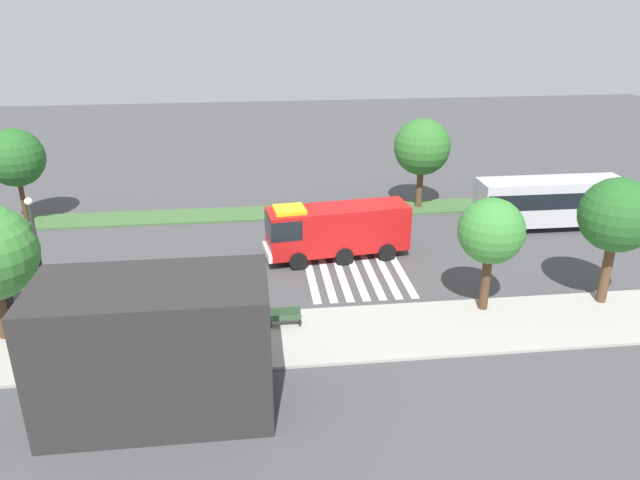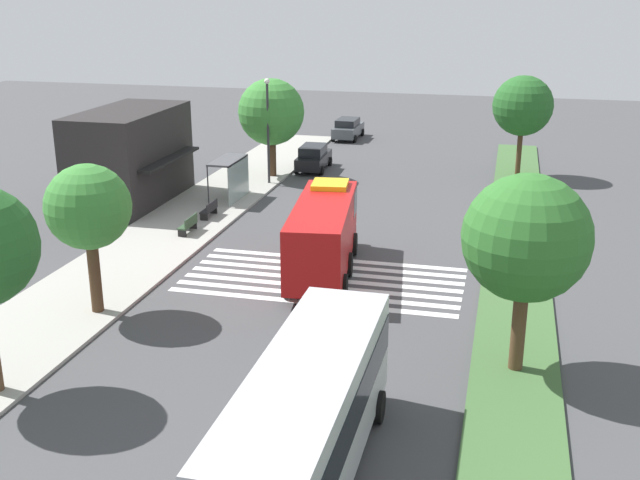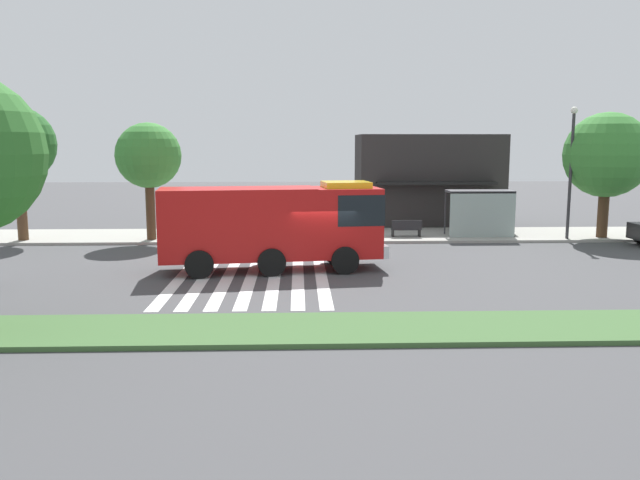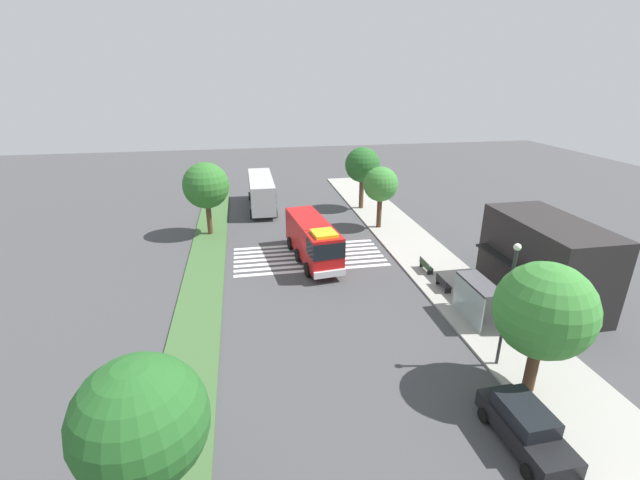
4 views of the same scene
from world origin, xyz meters
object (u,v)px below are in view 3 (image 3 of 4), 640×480
at_px(street_lamp, 571,162).
at_px(sidewalk_tree_west, 148,156).
at_px(bench_near_shelter, 406,228).
at_px(bus_stop_shelter, 481,204).
at_px(bench_west_of_shelter, 350,229).
at_px(fire_truck, 279,222).
at_px(sidewalk_tree_far_west, 17,145).
at_px(sidewalk_tree_center, 607,155).

relative_size(street_lamp, sidewalk_tree_west, 1.13).
bearing_deg(bench_near_shelter, bus_stop_shelter, 0.02).
height_order(bench_near_shelter, bench_west_of_shelter, same).
xyz_separation_m(fire_truck, bench_west_of_shelter, (3.54, 8.19, -1.37)).
bearing_deg(street_lamp, sidewalk_tree_far_west, 179.19).
relative_size(bus_stop_shelter, sidewalk_tree_west, 0.58).
xyz_separation_m(bus_stop_shelter, sidewalk_tree_far_west, (-24.03, -0.48, 3.11)).
distance_m(bus_stop_shelter, street_lamp, 4.99).
bearing_deg(fire_truck, bus_stop_shelter, 30.78).
xyz_separation_m(fire_truck, street_lamp, (14.93, 7.31, 2.16)).
relative_size(bench_west_of_shelter, street_lamp, 0.23).
xyz_separation_m(bus_stop_shelter, street_lamp, (4.38, -0.88, 2.23)).
relative_size(fire_truck, street_lamp, 1.35).
distance_m(bus_stop_shelter, bench_near_shelter, 4.20).
height_order(bench_near_shelter, sidewalk_tree_far_west, sidewalk_tree_far_west).
xyz_separation_m(bench_west_of_shelter, sidewalk_tree_west, (-10.43, -0.48, 3.84)).
height_order(bench_west_of_shelter, street_lamp, street_lamp).
xyz_separation_m(bench_near_shelter, sidewalk_tree_west, (-13.44, -0.48, 3.84)).
height_order(bench_west_of_shelter, sidewalk_tree_west, sidewalk_tree_west).
height_order(bench_west_of_shelter, sidewalk_tree_center, sidewalk_tree_center).
xyz_separation_m(sidewalk_tree_far_west, sidewalk_tree_west, (6.59, -0.00, -0.56)).
relative_size(fire_truck, sidewalk_tree_west, 1.53).
height_order(street_lamp, sidewalk_tree_west, street_lamp).
xyz_separation_m(bus_stop_shelter, bench_near_shelter, (-4.00, -0.00, -1.30)).
relative_size(bench_west_of_shelter, sidewalk_tree_far_west, 0.23).
bearing_deg(bus_stop_shelter, bench_west_of_shelter, -179.99).
bearing_deg(bus_stop_shelter, bench_near_shelter, -179.98).
bearing_deg(street_lamp, sidewalk_tree_center, 11.08).
distance_m(bench_near_shelter, street_lamp, 9.13).
bearing_deg(bench_west_of_shelter, bench_near_shelter, 0.00).
bearing_deg(sidewalk_tree_far_west, bus_stop_shelter, 1.15).
distance_m(fire_truck, bench_west_of_shelter, 9.02).
relative_size(bench_near_shelter, sidewalk_tree_west, 0.27).
relative_size(bus_stop_shelter, bench_near_shelter, 2.19).
distance_m(fire_truck, sidewalk_tree_west, 10.63).
relative_size(fire_truck, bus_stop_shelter, 2.63).
height_order(sidewalk_tree_far_west, sidewalk_tree_center, sidewalk_tree_far_west).
relative_size(bench_west_of_shelter, sidewalk_tree_center, 0.24).
bearing_deg(street_lamp, fire_truck, -153.93).
relative_size(bus_stop_shelter, street_lamp, 0.51).
bearing_deg(street_lamp, bus_stop_shelter, 168.62).
relative_size(bus_stop_shelter, bench_west_of_shelter, 2.19).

